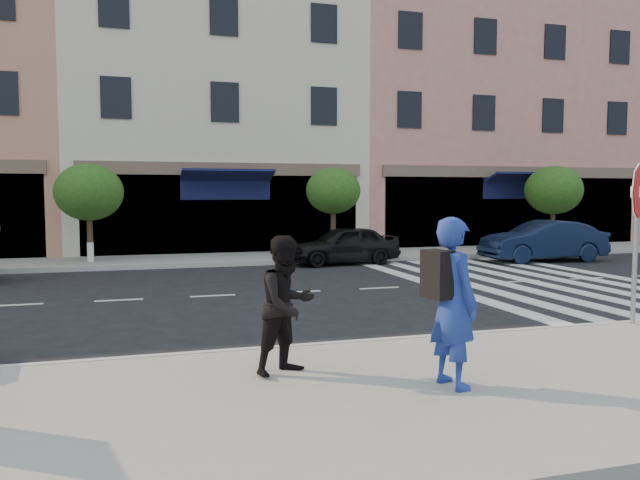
# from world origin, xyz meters

# --- Properties ---
(ground) EXTENTS (120.00, 120.00, 0.00)m
(ground) POSITION_xyz_m (0.00, 0.00, 0.00)
(ground) COLOR black
(ground) RESTS_ON ground
(sidewalk_near) EXTENTS (60.00, 4.50, 0.15)m
(sidewalk_near) POSITION_xyz_m (0.00, -3.75, 0.07)
(sidewalk_near) COLOR gray
(sidewalk_near) RESTS_ON ground
(sidewalk_far) EXTENTS (60.00, 3.00, 0.15)m
(sidewalk_far) POSITION_xyz_m (0.00, 11.00, 0.07)
(sidewalk_far) COLOR gray
(sidewalk_far) RESTS_ON ground
(building_centre) EXTENTS (11.00, 9.00, 11.00)m
(building_centre) POSITION_xyz_m (-0.50, 17.00, 5.50)
(building_centre) COLOR beige
(building_centre) RESTS_ON ground
(building_east_mid) EXTENTS (13.00, 9.00, 13.00)m
(building_east_mid) POSITION_xyz_m (11.50, 17.00, 6.50)
(building_east_mid) COLOR tan
(building_east_mid) RESTS_ON ground
(street_tree_wb) EXTENTS (2.10, 2.10, 3.06)m
(street_tree_wb) POSITION_xyz_m (-5.00, 10.80, 2.31)
(street_tree_wb) COLOR #473323
(street_tree_wb) RESTS_ON sidewalk_far
(street_tree_c) EXTENTS (1.90, 1.90, 3.04)m
(street_tree_c) POSITION_xyz_m (3.00, 10.80, 2.36)
(street_tree_c) COLOR #473323
(street_tree_c) RESTS_ON sidewalk_far
(street_tree_ea) EXTENTS (2.20, 2.20, 3.19)m
(street_tree_ea) POSITION_xyz_m (12.00, 10.80, 2.39)
(street_tree_ea) COLOR #473323
(street_tree_ea) RESTS_ON sidewalk_far
(stop_sign) EXTENTS (0.91, 0.25, 2.63)m
(stop_sign) POSITION_xyz_m (4.21, -1.67, 2.06)
(stop_sign) COLOR gray
(stop_sign) RESTS_ON sidewalk_near
(photographer) EXTENTS (0.58, 0.77, 1.89)m
(photographer) POSITION_xyz_m (-0.27, -3.79, 1.10)
(photographer) COLOR navy
(photographer) RESTS_ON sidewalk_near
(walker) EXTENTS (1.00, 0.92, 1.65)m
(walker) POSITION_xyz_m (-1.91, -2.77, 0.98)
(walker) COLOR black
(walker) RESTS_ON sidewalk_near
(car_far_mid) EXTENTS (3.77, 1.81, 1.24)m
(car_far_mid) POSITION_xyz_m (2.80, 9.10, 0.62)
(car_far_mid) COLOR black
(car_far_mid) RESTS_ON ground
(car_far_right) EXTENTS (4.22, 1.65, 1.37)m
(car_far_right) POSITION_xyz_m (9.47, 7.93, 0.68)
(car_far_right) COLOR #0E1832
(car_far_right) RESTS_ON ground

